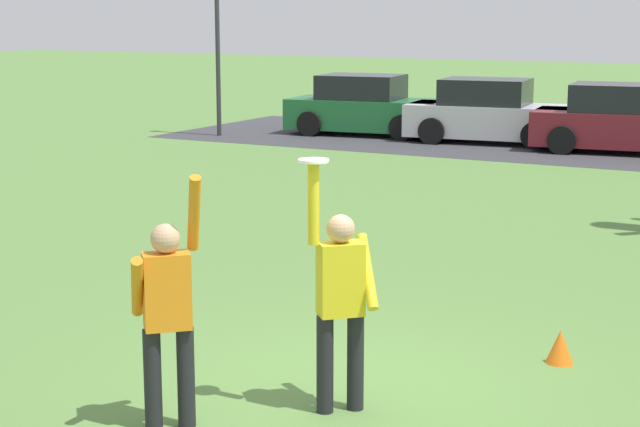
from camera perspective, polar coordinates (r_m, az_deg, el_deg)
ground_plane at (r=9.23m, az=1.56°, el=-9.48°), size 120.00×120.00×0.00m
person_catcher at (r=8.39m, az=1.14°, el=-4.54°), size 0.56×0.56×2.08m
person_defender at (r=8.13m, az=-8.40°, el=-5.19°), size 0.65×0.65×2.05m
frisbee_disc at (r=8.10m, az=-0.36°, el=2.93°), size 0.24×0.24×0.02m
parked_car_green at (r=27.76m, az=2.50°, el=5.86°), size 4.28×2.40×1.59m
parked_car_silver at (r=26.40m, az=9.31°, el=5.45°), size 4.28×2.40×1.59m
parked_car_maroon at (r=25.20m, az=16.30°, el=4.90°), size 4.28×2.40×1.59m
parking_strip at (r=25.54m, az=17.06°, el=3.30°), size 23.87×6.40×0.01m
lamppost_by_lot at (r=27.52m, az=-5.66°, el=9.65°), size 0.28×0.28×4.26m
field_cone_orange at (r=10.01m, az=13.07°, el=-7.15°), size 0.26×0.26×0.32m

